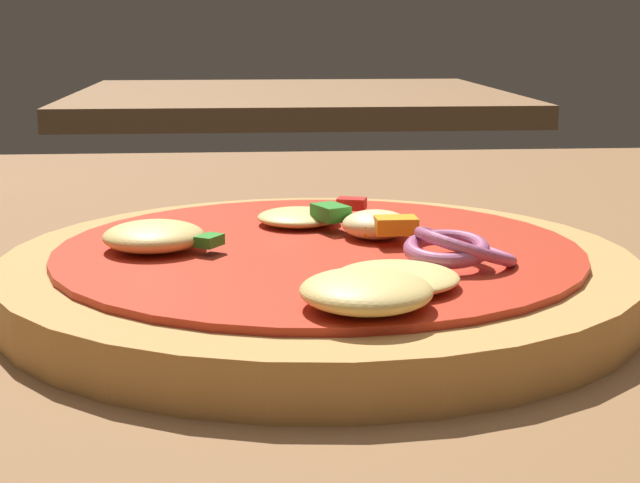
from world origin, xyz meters
The scene contains 3 objects.
dining_table centered at (0.00, 0.00, 0.02)m, with size 1.26×0.91×0.03m.
pizza centered at (0.00, 0.00, 0.04)m, with size 0.25×0.25×0.04m.
background_table centered at (0.05, 1.20, 0.02)m, with size 0.68×0.62×0.03m.
Camera 1 is at (-0.03, -0.37, 0.14)m, focal length 54.25 mm.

